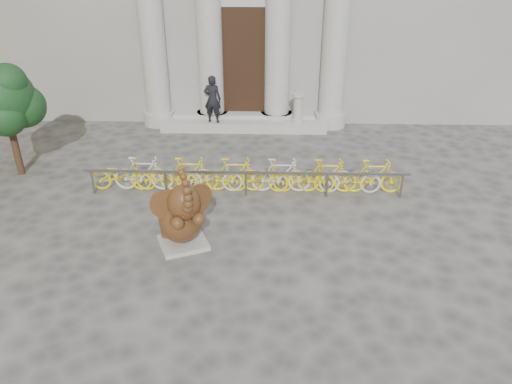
{
  "coord_description": "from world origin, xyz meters",
  "views": [
    {
      "loc": [
        0.95,
        -8.07,
        6.48
      ],
      "look_at": [
        0.66,
        2.2,
        1.1
      ],
      "focal_mm": 35.0,
      "sensor_mm": 36.0,
      "label": 1
    }
  ],
  "objects_px": {
    "pedestrian": "(213,99)",
    "tree": "(5,99)",
    "bike_rack": "(246,175)",
    "elephant_statue": "(182,217)"
  },
  "relations": [
    {
      "from": "elephant_statue",
      "to": "bike_rack",
      "type": "relative_size",
      "value": 0.24
    },
    {
      "from": "tree",
      "to": "elephant_statue",
      "type": "bearing_deg",
      "value": -34.14
    },
    {
      "from": "elephant_statue",
      "to": "tree",
      "type": "height_order",
      "value": "tree"
    },
    {
      "from": "pedestrian",
      "to": "elephant_statue",
      "type": "bearing_deg",
      "value": 99.71
    },
    {
      "from": "tree",
      "to": "bike_rack",
      "type": "bearing_deg",
      "value": -7.8
    },
    {
      "from": "pedestrian",
      "to": "tree",
      "type": "bearing_deg",
      "value": 44.12
    },
    {
      "from": "bike_rack",
      "to": "tree",
      "type": "relative_size",
      "value": 2.65
    },
    {
      "from": "elephant_statue",
      "to": "bike_rack",
      "type": "bearing_deg",
      "value": 41.4
    },
    {
      "from": "bike_rack",
      "to": "pedestrian",
      "type": "xyz_separation_m",
      "value": [
        -1.39,
        4.7,
        0.71
      ]
    },
    {
      "from": "bike_rack",
      "to": "tree",
      "type": "height_order",
      "value": "tree"
    }
  ]
}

